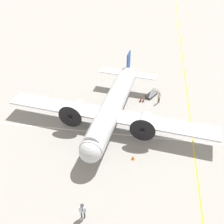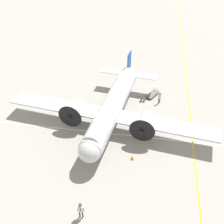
# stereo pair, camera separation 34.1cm
# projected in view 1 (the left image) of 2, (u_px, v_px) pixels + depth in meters

# --- Properties ---
(ground_plane) EXTENTS (300.00, 300.00, 0.00)m
(ground_plane) POSITION_uv_depth(u_px,v_px,m) (112.00, 122.00, 35.03)
(ground_plane) COLOR gray
(apron_line_eastwest) EXTENTS (120.00, 0.16, 0.01)m
(apron_line_eastwest) POSITION_uv_depth(u_px,v_px,m) (191.00, 130.00, 33.92)
(apron_line_eastwest) COLOR gold
(apron_line_eastwest) RESTS_ON ground_plane
(apron_line_northsouth) EXTENTS (0.16, 120.00, 0.01)m
(apron_line_northsouth) POSITION_uv_depth(u_px,v_px,m) (109.00, 133.00, 33.38)
(apron_line_northsouth) COLOR silver
(apron_line_northsouth) RESTS_ON ground_plane
(airliner_main) EXTENTS (17.97, 25.26, 5.68)m
(airliner_main) POSITION_uv_depth(u_px,v_px,m) (111.00, 108.00, 33.20)
(airliner_main) COLOR silver
(airliner_main) RESTS_ON ground_plane
(crew_foreground) EXTENTS (0.34, 0.61, 1.82)m
(crew_foreground) POSITION_uv_depth(u_px,v_px,m) (82.00, 210.00, 23.94)
(crew_foreground) COLOR #2D2D33
(crew_foreground) RESTS_ON ground_plane
(passenger_boarding) EXTENTS (0.49, 0.40, 1.74)m
(passenger_boarding) POSITION_uv_depth(u_px,v_px,m) (159.00, 96.00, 37.74)
(passenger_boarding) COLOR #473D2D
(passenger_boarding) RESTS_ON ground_plane
(suitcase_near_door) EXTENTS (0.47, 0.14, 0.54)m
(suitcase_near_door) POSITION_uv_depth(u_px,v_px,m) (144.00, 100.00, 38.54)
(suitcase_near_door) COLOR brown
(suitcase_near_door) RESTS_ON ground_plane
(suitcase_upright_spare) EXTENTS (0.48, 0.15, 0.60)m
(suitcase_upright_spare) POSITION_uv_depth(u_px,v_px,m) (141.00, 99.00, 38.56)
(suitcase_upright_spare) COLOR maroon
(suitcase_upright_spare) RESTS_ON ground_plane
(baggage_cart) EXTENTS (2.44, 1.94, 0.56)m
(baggage_cart) POSITION_uv_depth(u_px,v_px,m) (152.00, 94.00, 39.58)
(baggage_cart) COLOR #56565B
(baggage_cart) RESTS_ON ground_plane
(traffic_cone) EXTENTS (0.36, 0.36, 0.48)m
(traffic_cone) POSITION_uv_depth(u_px,v_px,m) (133.00, 158.00, 29.98)
(traffic_cone) COLOR orange
(traffic_cone) RESTS_ON ground_plane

